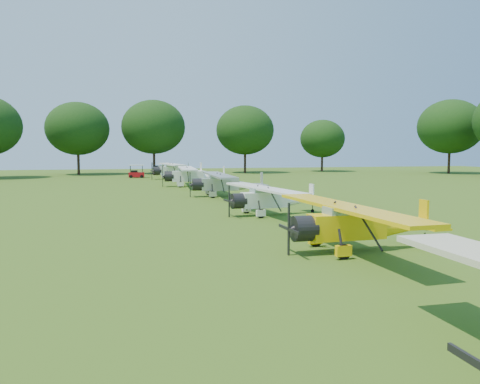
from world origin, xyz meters
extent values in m
plane|color=#325916|center=(0.00, 0.00, 0.00)|extent=(160.00, 160.00, 0.00)
cylinder|color=black|center=(48.89, 44.97, 2.41)|extent=(0.44, 0.44, 4.81)
ellipsoid|color=black|center=(48.89, 44.97, 8.29)|extent=(11.23, 11.23, 9.55)
cylinder|color=black|center=(30.33, 58.05, 1.85)|extent=(0.44, 0.44, 3.70)
ellipsoid|color=black|center=(30.33, 58.05, 6.37)|extent=(8.63, 8.63, 7.34)
cylinder|color=black|center=(14.28, 56.21, 2.25)|extent=(0.44, 0.44, 4.51)
ellipsoid|color=black|center=(14.28, 56.21, 7.77)|extent=(10.52, 10.52, 8.94)
cylinder|color=black|center=(-2.12, 56.74, 2.37)|extent=(0.44, 0.44, 4.74)
ellipsoid|color=black|center=(-2.12, 56.74, 8.16)|extent=(11.05, 11.05, 9.39)
cylinder|color=black|center=(-14.75, 56.54, 2.24)|extent=(0.44, 0.44, 4.49)
ellipsoid|color=black|center=(-14.75, 56.54, 7.73)|extent=(10.47, 10.47, 8.90)
cube|color=yellow|center=(1.12, -9.99, 1.02)|extent=(3.12, 1.02, 1.02)
cone|color=yellow|center=(3.72, -9.91, 0.87)|extent=(2.73, 0.95, 0.87)
cube|color=#8CA5B2|center=(1.02, -10.00, 1.55)|extent=(1.57, 0.94, 0.53)
cylinder|color=black|center=(-0.72, -10.05, 1.02)|extent=(0.90, 1.03, 1.01)
cube|color=black|center=(-1.35, -10.07, 1.02)|extent=(0.06, 0.12, 2.03)
cube|color=yellow|center=(1.02, -10.00, 1.79)|extent=(1.72, 10.29, 0.14)
cube|color=yellow|center=(4.69, -9.88, 1.35)|extent=(0.11, 0.53, 1.26)
cube|color=yellow|center=(4.59, -9.88, 0.92)|extent=(0.91, 2.73, 0.09)
cylinder|color=black|center=(0.38, -11.23, 0.29)|extent=(0.58, 0.17, 0.58)
cylinder|color=black|center=(0.31, -8.81, 0.29)|extent=(0.58, 0.17, 0.58)
cylinder|color=black|center=(4.79, -9.88, 0.12)|extent=(0.23, 0.08, 0.23)
cube|color=white|center=(1.04, 0.95, 0.96)|extent=(3.01, 1.24, 0.96)
cone|color=white|center=(3.49, 1.28, 0.82)|extent=(2.64, 1.15, 0.82)
cube|color=#8CA5B2|center=(0.95, 0.94, 1.46)|extent=(1.56, 1.03, 0.50)
cylinder|color=black|center=(-0.68, 0.73, 0.96)|extent=(0.94, 1.05, 0.95)
cube|color=black|center=(-1.27, 0.65, 0.96)|extent=(0.07, 0.12, 1.92)
cube|color=white|center=(0.95, 0.94, 1.69)|extent=(2.58, 9.78, 0.13)
cube|color=white|center=(4.39, 1.40, 1.28)|extent=(0.16, 0.51, 1.19)
cube|color=white|center=(4.30, 1.39, 0.87)|extent=(1.11, 2.64, 0.08)
cylinder|color=black|center=(0.47, -0.27, 0.27)|extent=(0.56, 0.22, 0.55)
cylinder|color=black|center=(0.17, 1.99, 0.27)|extent=(0.56, 0.22, 0.55)
cylinder|color=black|center=(4.48, 1.41, 0.11)|extent=(0.23, 0.10, 0.22)
cube|color=silver|center=(0.78, 13.43, 1.08)|extent=(3.32, 1.12, 1.08)
cone|color=silver|center=(3.55, 13.31, 0.92)|extent=(2.91, 1.05, 0.92)
cube|color=#8CA5B2|center=(0.68, 13.44, 1.64)|extent=(1.68, 1.02, 0.56)
cylinder|color=black|center=(-1.16, 13.52, 1.08)|extent=(0.97, 1.11, 1.07)
cube|color=black|center=(-1.83, 13.55, 1.08)|extent=(0.07, 0.13, 2.15)
cube|color=silver|center=(0.68, 13.44, 1.90)|extent=(1.97, 10.93, 0.14)
cube|color=silver|center=(4.58, 13.26, 1.44)|extent=(0.13, 0.57, 1.33)
cube|color=silver|center=(4.47, 13.27, 0.97)|extent=(1.00, 2.91, 0.09)
cylinder|color=black|center=(-0.09, 12.19, 0.31)|extent=(0.62, 0.19, 0.62)
cylinder|color=black|center=(0.02, 14.75, 0.31)|extent=(0.62, 0.19, 0.62)
cylinder|color=black|center=(4.68, 13.26, 0.12)|extent=(0.25, 0.09, 0.25)
cube|color=white|center=(-0.38, 25.64, 1.16)|extent=(3.61, 1.32, 1.16)
cone|color=white|center=(2.59, 25.42, 0.99)|extent=(3.16, 1.23, 0.99)
cube|color=#8CA5B2|center=(-0.49, 25.65, 1.77)|extent=(1.84, 1.15, 0.61)
cylinder|color=black|center=(-2.48, 25.80, 1.16)|extent=(1.08, 1.22, 1.15)
cube|color=black|center=(-3.19, 25.86, 1.16)|extent=(0.08, 0.14, 2.32)
cube|color=white|center=(-0.49, 25.65, 2.04)|extent=(2.49, 11.80, 0.15)
cube|color=white|center=(3.70, 25.33, 1.55)|extent=(0.16, 0.61, 1.44)
cube|color=white|center=(3.59, 25.34, 1.05)|extent=(1.17, 3.16, 0.10)
cylinder|color=black|center=(-1.37, 24.33, 0.33)|extent=(0.67, 0.23, 0.66)
cylinder|color=black|center=(-1.16, 27.09, 0.33)|extent=(0.67, 0.23, 0.66)
cylinder|color=black|center=(3.81, 25.32, 0.13)|extent=(0.27, 0.11, 0.27)
cube|color=white|center=(-0.67, 39.95, 1.19)|extent=(3.72, 1.42, 1.19)
cone|color=white|center=(2.38, 40.24, 1.02)|extent=(3.26, 1.32, 1.02)
cube|color=#8CA5B2|center=(-0.78, 39.94, 1.82)|extent=(1.91, 1.21, 0.63)
cylinder|color=black|center=(-2.82, 39.75, 1.19)|extent=(1.13, 1.27, 1.18)
cube|color=black|center=(-3.56, 39.68, 1.19)|extent=(0.08, 0.14, 2.39)
cube|color=white|center=(-0.78, 39.94, 2.10)|extent=(2.77, 12.15, 0.16)
cube|color=white|center=(3.52, 40.35, 1.59)|extent=(0.17, 0.63, 1.48)
cube|color=white|center=(3.40, 40.34, 1.08)|extent=(1.26, 3.26, 0.10)
cylinder|color=black|center=(-1.44, 38.45, 0.34)|extent=(0.70, 0.25, 0.68)
cylinder|color=black|center=(-1.71, 41.28, 0.34)|extent=(0.70, 0.25, 0.68)
cylinder|color=black|center=(3.63, 40.36, 0.14)|extent=(0.28, 0.12, 0.27)
cube|color=silver|center=(-0.12, 53.77, 1.02)|extent=(3.15, 1.09, 1.02)
cone|color=silver|center=(2.50, 53.64, 0.87)|extent=(2.76, 1.02, 0.87)
cube|color=#8CA5B2|center=(-0.21, 53.78, 1.55)|extent=(1.60, 0.97, 0.53)
cylinder|color=black|center=(-1.96, 53.87, 1.02)|extent=(0.93, 1.06, 1.01)
cube|color=black|center=(-2.59, 53.90, 1.02)|extent=(0.06, 0.12, 2.04)
cube|color=silver|center=(-0.21, 53.78, 1.80)|extent=(1.95, 10.36, 0.14)
cube|color=silver|center=(3.47, 53.58, 1.36)|extent=(0.13, 0.54, 1.26)
cube|color=silver|center=(3.38, 53.59, 0.92)|extent=(0.97, 2.76, 0.09)
cylinder|color=black|center=(-0.96, 52.60, 0.29)|extent=(0.59, 0.19, 0.58)
cylinder|color=black|center=(-0.83, 55.03, 0.29)|extent=(0.59, 0.19, 0.58)
cylinder|color=black|center=(3.57, 53.58, 0.12)|extent=(0.24, 0.09, 0.23)
cube|color=#B60D14|center=(-5.53, 44.52, 0.46)|extent=(2.34, 1.39, 0.72)
cube|color=black|center=(-5.84, 44.54, 0.88)|extent=(1.00, 1.19, 0.46)
cube|color=white|center=(-5.53, 44.52, 1.87)|extent=(2.25, 1.48, 0.08)
cylinder|color=black|center=(-6.34, 43.93, 0.23)|extent=(0.46, 0.17, 0.45)
cylinder|color=black|center=(-6.26, 45.21, 0.23)|extent=(0.46, 0.17, 0.45)
cylinder|color=black|center=(-4.80, 43.83, 0.23)|extent=(0.46, 0.17, 0.45)
cylinder|color=black|center=(-4.72, 45.10, 0.23)|extent=(0.46, 0.17, 0.45)
camera|label=1|loc=(-7.46, -26.79, 4.01)|focal=35.00mm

